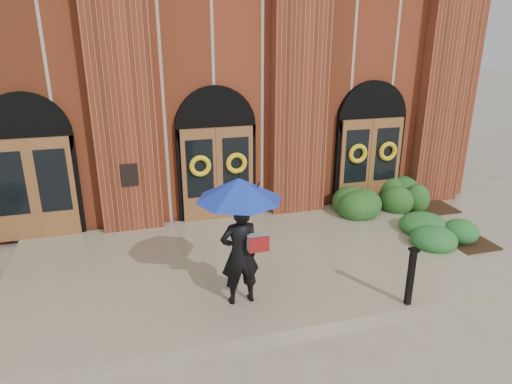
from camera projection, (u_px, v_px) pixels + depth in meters
name	position (u px, v px, depth m)	size (l,w,h in m)	color
ground	(244.00, 270.00, 10.08)	(90.00, 90.00, 0.00)	gray
landing	(242.00, 264.00, 10.19)	(10.00, 5.30, 0.15)	gray
church_building	(184.00, 73.00, 16.86)	(16.20, 12.53, 7.00)	maroon
man_with_umbrella	(240.00, 217.00, 8.09)	(1.62, 1.62, 2.45)	black
metal_post	(411.00, 276.00, 8.37)	(0.16, 0.16, 1.15)	black
hedge_wall_right	(397.00, 197.00, 13.29)	(3.12, 1.25, 0.80)	#22501C
hedge_front_right	(452.00, 230.00, 11.38)	(1.58, 1.36, 0.56)	#215B24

